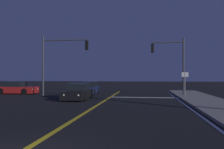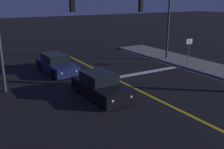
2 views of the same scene
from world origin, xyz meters
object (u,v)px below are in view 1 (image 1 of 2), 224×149
at_px(car_parked_curb_black, 78,92).
at_px(car_side_waiting_red, 16,88).
at_px(traffic_signal_far_left, 59,56).
at_px(street_sign_corner, 185,80).
at_px(car_mid_block_navy, 89,89).
at_px(traffic_signal_near_right, 172,58).

bearing_deg(car_parked_curb_black, car_side_waiting_red, -33.79).
relative_size(car_side_waiting_red, traffic_signal_far_left, 0.75).
xyz_separation_m(car_side_waiting_red, street_sign_corner, (17.37, -3.24, 0.99)).
height_order(car_side_waiting_red, traffic_signal_far_left, traffic_signal_far_left).
bearing_deg(car_mid_block_navy, street_sign_corner, 154.10).
bearing_deg(car_mid_block_navy, traffic_signal_near_right, 169.04).
relative_size(car_side_waiting_red, street_sign_corner, 1.91).
distance_m(car_parked_curb_black, traffic_signal_near_right, 9.99).
bearing_deg(car_side_waiting_red, car_parked_curb_black, 59.62).
bearing_deg(car_parked_curb_black, traffic_signal_far_left, -51.93).
bearing_deg(street_sign_corner, car_parked_curb_black, -167.16).
distance_m(car_parked_curb_black, street_sign_corner, 9.26).
relative_size(car_mid_block_navy, car_side_waiting_red, 1.03).
xyz_separation_m(car_side_waiting_red, car_parked_curb_black, (8.39, -5.29, -0.00)).
bearing_deg(street_sign_corner, traffic_signal_near_right, 106.62).
distance_m(car_mid_block_navy, traffic_signal_far_left, 4.92).
height_order(car_side_waiting_red, street_sign_corner, street_sign_corner).
bearing_deg(street_sign_corner, traffic_signal_far_left, 173.25).
distance_m(car_mid_block_navy, street_sign_corner, 10.33).
distance_m(car_side_waiting_red, car_parked_curb_black, 9.92).
xyz_separation_m(car_parked_curb_black, traffic_signal_far_left, (-2.85, 3.45, 3.39)).
bearing_deg(traffic_signal_near_right, car_mid_block_navy, -8.25).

